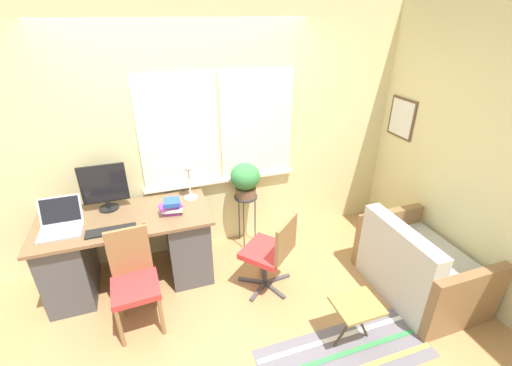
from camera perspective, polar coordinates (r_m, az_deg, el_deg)
The scene contains 17 objects.
ground_plane at distance 3.71m, azimuth -7.18°, elevation -16.83°, with size 14.00×14.00×0.00m, color tan.
wall_back_with_window at distance 3.69m, azimuth -10.85°, elevation 7.41°, with size 9.00×0.12×2.70m.
wall_right_with_picture at distance 4.10m, azimuth 27.32°, elevation 6.80°, with size 0.08×9.00×2.70m.
desk at distance 3.72m, azimuth -20.18°, elevation -10.26°, with size 1.62×0.73×0.78m.
laptop at distance 3.56m, azimuth -29.79°, elevation -5.92°, with size 0.36×0.36×0.26m.
monitor at distance 3.61m, azimuth -23.96°, elevation -0.58°, with size 0.43×0.19×0.47m.
keyboard at distance 3.34m, azimuth -23.02°, elevation -7.35°, with size 0.43×0.13×0.02m.
mouse at distance 3.30m, azimuth -18.15°, elevation -6.74°, with size 0.04×0.06×0.03m.
desk_lamp at distance 3.55m, azimuth -11.17°, elevation 1.42°, with size 0.14×0.14×0.39m.
book_stack at distance 3.40m, azimuth -13.90°, elevation -3.85°, with size 0.23×0.16×0.15m.
desk_chair_wooden at distance 3.23m, azimuth -19.69°, elevation -14.78°, with size 0.41×0.42×0.92m.
office_chair_swivel at distance 3.40m, azimuth 2.58°, elevation -11.32°, with size 0.59×0.59×0.84m.
couch_loveseat at distance 3.82m, azimuth 25.27°, elevation -12.60°, with size 0.79×1.13×0.79m.
plant_stand at distance 3.95m, azimuth -1.72°, elevation -3.17°, with size 0.27×0.27×0.65m.
potted_plant at distance 3.81m, azimuth -1.78°, elevation 0.67°, with size 0.33×0.33×0.39m.
floor_rug_striped at distance 3.26m, azimuth 14.67°, elevation -25.79°, with size 1.47×0.55×0.01m.
folding_stool at distance 3.07m, azimuth 16.45°, elevation -19.40°, with size 0.37×0.32×0.44m.
Camera 1 is at (-0.43, -2.66, 2.55)m, focal length 24.00 mm.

